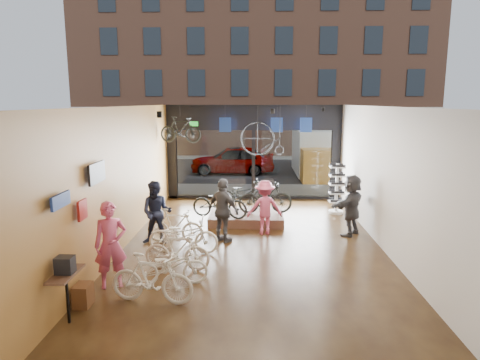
{
  "coord_description": "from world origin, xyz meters",
  "views": [
    {
      "loc": [
        0.03,
        -11.25,
        3.92
      ],
      "look_at": [
        -0.39,
        1.4,
        1.6
      ],
      "focal_mm": 32.0,
      "sensor_mm": 36.0,
      "label": 1
    }
  ],
  "objects_px": {
    "box_truck": "(317,154)",
    "hung_bike": "(180,130)",
    "display_bike_right": "(244,194)",
    "floor_bike_5": "(175,226)",
    "floor_bike_1": "(152,278)",
    "display_bike_left": "(220,203)",
    "customer_3": "(265,208)",
    "sunglasses_rack": "(337,189)",
    "floor_bike_3": "(177,250)",
    "customer_5": "(351,205)",
    "display_platform": "(246,217)",
    "floor_bike_4": "(183,235)",
    "customer_0": "(111,245)",
    "customer_1": "(157,213)",
    "floor_bike_2": "(170,266)",
    "customer_2": "(223,211)",
    "display_bike_mid": "(265,198)",
    "penny_farthing": "(264,140)",
    "street_car": "(233,160)"
  },
  "relations": [
    {
      "from": "display_platform",
      "to": "floor_bike_3",
      "type": "bearing_deg",
      "value": -110.35
    },
    {
      "from": "floor_bike_5",
      "to": "hung_bike",
      "type": "relative_size",
      "value": 1.04
    },
    {
      "from": "floor_bike_5",
      "to": "customer_1",
      "type": "height_order",
      "value": "customer_1"
    },
    {
      "from": "floor_bike_2",
      "to": "display_bike_left",
      "type": "xyz_separation_m",
      "value": [
        0.71,
        4.43,
        0.36
      ]
    },
    {
      "from": "sunglasses_rack",
      "to": "penny_farthing",
      "type": "bearing_deg",
      "value": 133.39
    },
    {
      "from": "display_platform",
      "to": "customer_2",
      "type": "height_order",
      "value": "customer_2"
    },
    {
      "from": "box_truck",
      "to": "sunglasses_rack",
      "type": "bearing_deg",
      "value": -92.75
    },
    {
      "from": "floor_bike_1",
      "to": "customer_3",
      "type": "height_order",
      "value": "customer_3"
    },
    {
      "from": "floor_bike_4",
      "to": "customer_0",
      "type": "distance_m",
      "value": 2.46
    },
    {
      "from": "display_bike_right",
      "to": "floor_bike_5",
      "type": "bearing_deg",
      "value": 142.2
    },
    {
      "from": "floor_bike_3",
      "to": "floor_bike_5",
      "type": "relative_size",
      "value": 0.96
    },
    {
      "from": "box_truck",
      "to": "customer_1",
      "type": "xyz_separation_m",
      "value": [
        -5.97,
        -10.84,
        -0.34
      ]
    },
    {
      "from": "display_bike_mid",
      "to": "sunglasses_rack",
      "type": "distance_m",
      "value": 2.83
    },
    {
      "from": "customer_0",
      "to": "floor_bike_5",
      "type": "bearing_deg",
      "value": 53.43
    },
    {
      "from": "customer_0",
      "to": "box_truck",
      "type": "bearing_deg",
      "value": 44.69
    },
    {
      "from": "floor_bike_1",
      "to": "floor_bike_2",
      "type": "xyz_separation_m",
      "value": [
        0.2,
        0.84,
        -0.09
      ]
    },
    {
      "from": "customer_0",
      "to": "hung_bike",
      "type": "height_order",
      "value": "hung_bike"
    },
    {
      "from": "display_bike_left",
      "to": "customer_3",
      "type": "relative_size",
      "value": 1.12
    },
    {
      "from": "customer_0",
      "to": "sunglasses_rack",
      "type": "height_order",
      "value": "customer_0"
    },
    {
      "from": "display_platform",
      "to": "customer_2",
      "type": "relative_size",
      "value": 1.32
    },
    {
      "from": "display_platform",
      "to": "display_bike_left",
      "type": "distance_m",
      "value": 1.21
    },
    {
      "from": "floor_bike_5",
      "to": "display_bike_right",
      "type": "height_order",
      "value": "display_bike_right"
    },
    {
      "from": "box_truck",
      "to": "hung_bike",
      "type": "distance_m",
      "value": 9.2
    },
    {
      "from": "display_bike_right",
      "to": "customer_2",
      "type": "height_order",
      "value": "customer_2"
    },
    {
      "from": "floor_bike_5",
      "to": "display_platform",
      "type": "relative_size",
      "value": 0.69
    },
    {
      "from": "floor_bike_1",
      "to": "hung_bike",
      "type": "distance_m",
      "value": 8.02
    },
    {
      "from": "floor_bike_3",
      "to": "customer_0",
      "type": "distance_m",
      "value": 1.64
    },
    {
      "from": "box_truck",
      "to": "display_platform",
      "type": "bearing_deg",
      "value": -112.44
    },
    {
      "from": "floor_bike_4",
      "to": "customer_3",
      "type": "height_order",
      "value": "customer_3"
    },
    {
      "from": "customer_3",
      "to": "sunglasses_rack",
      "type": "relative_size",
      "value": 0.91
    },
    {
      "from": "floor_bike_1",
      "to": "display_bike_left",
      "type": "relative_size",
      "value": 0.93
    },
    {
      "from": "floor_bike_2",
      "to": "hung_bike",
      "type": "distance_m",
      "value": 7.28
    },
    {
      "from": "box_truck",
      "to": "customer_2",
      "type": "distance_m",
      "value": 11.42
    },
    {
      "from": "display_platform",
      "to": "customer_2",
      "type": "xyz_separation_m",
      "value": [
        -0.61,
        -2.1,
        0.76
      ]
    },
    {
      "from": "floor_bike_4",
      "to": "display_platform",
      "type": "height_order",
      "value": "floor_bike_4"
    },
    {
      "from": "floor_bike_1",
      "to": "display_bike_mid",
      "type": "bearing_deg",
      "value": -13.27
    },
    {
      "from": "floor_bike_5",
      "to": "penny_farthing",
      "type": "bearing_deg",
      "value": -20.26
    },
    {
      "from": "box_truck",
      "to": "floor_bike_2",
      "type": "height_order",
      "value": "box_truck"
    },
    {
      "from": "customer_3",
      "to": "display_bike_mid",
      "type": "bearing_deg",
      "value": -99.69
    },
    {
      "from": "floor_bike_3",
      "to": "customer_5",
      "type": "height_order",
      "value": "customer_5"
    },
    {
      "from": "floor_bike_5",
      "to": "hung_bike",
      "type": "height_order",
      "value": "hung_bike"
    },
    {
      "from": "customer_1",
      "to": "customer_2",
      "type": "distance_m",
      "value": 1.85
    },
    {
      "from": "street_car",
      "to": "floor_bike_5",
      "type": "distance_m",
      "value": 11.85
    },
    {
      "from": "box_truck",
      "to": "sunglasses_rack",
      "type": "relative_size",
      "value": 3.47
    },
    {
      "from": "floor_bike_3",
      "to": "customer_3",
      "type": "bearing_deg",
      "value": -29.46
    },
    {
      "from": "box_truck",
      "to": "floor_bike_4",
      "type": "height_order",
      "value": "box_truck"
    },
    {
      "from": "display_bike_left",
      "to": "customer_3",
      "type": "bearing_deg",
      "value": -100.47
    },
    {
      "from": "customer_1",
      "to": "floor_bike_4",
      "type": "bearing_deg",
      "value": -41.98
    },
    {
      "from": "floor_bike_2",
      "to": "hung_bike",
      "type": "bearing_deg",
      "value": -2.8
    },
    {
      "from": "box_truck",
      "to": "sunglasses_rack",
      "type": "distance_m",
      "value": 7.37
    }
  ]
}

